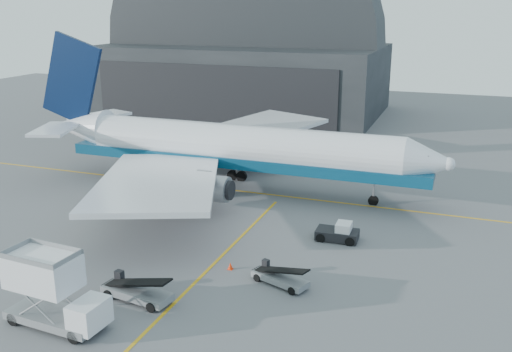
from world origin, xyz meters
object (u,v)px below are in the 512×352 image
at_px(airliner, 226,147).
at_px(belt_loader_a, 136,291).
at_px(catering_truck, 52,291).
at_px(belt_loader_b, 280,277).
at_px(pushback_tug, 338,233).

relative_size(airliner, belt_loader_a, 8.58).
bearing_deg(catering_truck, airliner, 95.87).
relative_size(catering_truck, belt_loader_b, 1.49).
xyz_separation_m(catering_truck, belt_loader_a, (3.07, 4.46, -1.70)).
bearing_deg(airliner, belt_loader_a, -80.97).
distance_m(belt_loader_a, belt_loader_b, 9.98).
bearing_deg(belt_loader_b, belt_loader_a, -127.30).
distance_m(pushback_tug, belt_loader_b, 9.53).
relative_size(catering_truck, belt_loader_a, 1.26).
bearing_deg(belt_loader_a, catering_truck, -116.38).
distance_m(airliner, belt_loader_b, 23.11).
xyz_separation_m(airliner, catering_truck, (0.84, -29.08, -2.24)).
relative_size(catering_truck, pushback_tug, 1.92).
bearing_deg(belt_loader_b, airliner, 142.21).
height_order(catering_truck, belt_loader_a, catering_truck).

